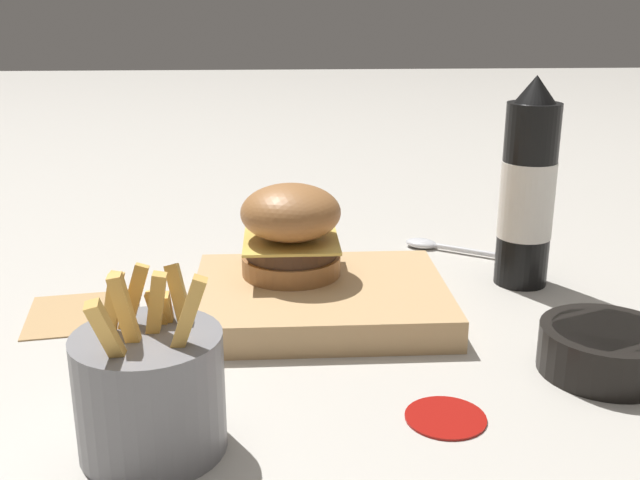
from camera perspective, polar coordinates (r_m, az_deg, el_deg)
The scene contains 9 objects.
ground_plane at distance 0.82m, azimuth 3.68°, elevation -5.49°, with size 6.00×6.00×0.00m, color #B7B2A8.
serving_board at distance 0.81m, azimuth -0.00°, elevation -4.47°, with size 0.27×0.22×0.03m.
burger at distance 0.82m, azimuth -2.23°, elevation 0.81°, with size 0.11×0.11×0.10m.
ketchup_bottle at distance 0.90m, azimuth 15.51°, elevation 3.58°, with size 0.06×0.06×0.25m.
fries_basket at distance 0.58m, azimuth -12.81°, elevation -11.01°, with size 0.11×0.11×0.15m.
side_bowl at distance 0.74m, azimuth 20.95°, elevation -7.73°, with size 0.12×0.12×0.04m.
spoon at distance 1.03m, azimuth 8.62°, elevation -0.39°, with size 0.13×0.09×0.01m.
ketchup_puddle at distance 0.63m, azimuth 9.55°, elevation -13.12°, with size 0.07×0.07×0.00m.
parchment_square at distance 0.86m, azimuth -17.56°, elevation -5.31°, with size 0.13×0.13×0.00m.
Camera 1 is at (-0.10, -0.75, 0.33)m, focal length 42.00 mm.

